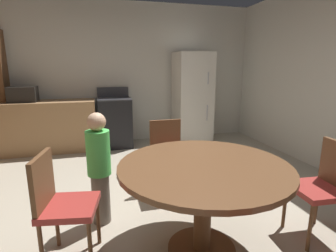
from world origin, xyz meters
name	(u,v)px	position (x,y,z in m)	size (l,w,h in m)	color
ground_plane	(158,217)	(0.00, 0.00, 0.00)	(14.00, 14.00, 0.00)	#A89E89
wall_back	(124,74)	(0.00, 3.03, 1.35)	(5.53, 0.12, 2.70)	beige
kitchen_counter	(41,127)	(-1.52, 2.63, 0.45)	(1.88, 0.60, 0.90)	#9E754C
oven_range	(115,122)	(-0.23, 2.63, 0.47)	(0.60, 0.60, 1.10)	black
refrigerator	(192,98)	(1.29, 2.58, 0.88)	(0.68, 0.68, 1.76)	silver
microwave	(23,94)	(-1.75, 2.63, 1.03)	(0.44, 0.32, 0.26)	black
dining_table	(204,182)	(0.24, -0.56, 0.61)	(1.33, 1.33, 0.76)	brown
chair_west	(60,201)	(-0.84, -0.38, 0.50)	(0.46, 0.46, 0.87)	brown
chair_north	(168,152)	(0.24, 0.53, 0.50)	(0.40, 0.40, 0.87)	brown
chair_east	(324,184)	(1.34, -0.65, 0.50)	(0.43, 0.43, 0.87)	brown
person_child	(99,166)	(-0.55, 0.08, 0.58)	(0.31, 0.31, 1.09)	#665B51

